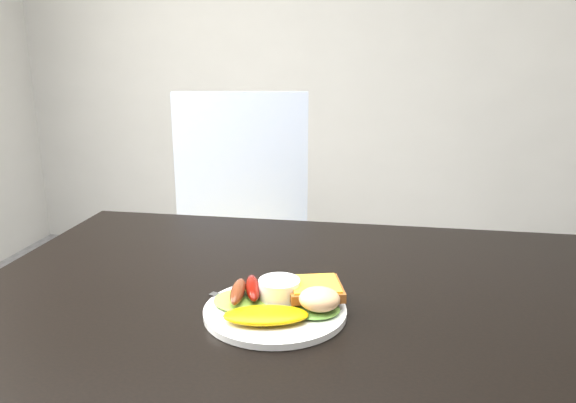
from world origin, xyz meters
TOP-DOWN VIEW (x-y plane):
  - room_back_panel at (0.00, 2.25)m, footprint 4.00×0.04m
  - dining_table at (0.00, 0.00)m, footprint 1.20×0.80m
  - dining_chair at (-0.39, 0.80)m, footprint 0.54×0.54m
  - person at (0.00, 0.45)m, footprint 0.52×0.40m
  - plate at (-0.05, -0.10)m, footprint 0.22×0.22m
  - lettuce_left at (-0.10, -0.09)m, footprint 0.12×0.11m
  - lettuce_right at (0.02, -0.10)m, footprint 0.09×0.09m
  - omelette at (-0.05, -0.15)m, footprint 0.14×0.09m
  - sausage_a at (-0.11, -0.09)m, footprint 0.03×0.09m
  - sausage_b at (-0.09, -0.08)m, footprint 0.05×0.10m
  - ramekin at (-0.05, -0.08)m, footprint 0.09×0.09m
  - toast_a at (-0.03, -0.05)m, footprint 0.09×0.09m
  - toast_b at (0.01, -0.06)m, footprint 0.10×0.10m
  - potato_salad at (0.02, -0.11)m, footprint 0.07×0.06m
  - fork at (-0.09, -0.10)m, footprint 0.15×0.07m

SIDE VIEW (x-z plane):
  - dining_chair at x=-0.39m, z-range 0.42..0.48m
  - person at x=0.00m, z-range 0.00..1.29m
  - dining_table at x=0.00m, z-range 0.71..0.75m
  - plate at x=-0.05m, z-range 0.75..0.76m
  - fork at x=-0.09m, z-range 0.76..0.77m
  - lettuce_right at x=0.02m, z-range 0.76..0.77m
  - lettuce_left at x=-0.10m, z-range 0.76..0.77m
  - toast_a at x=-0.03m, z-range 0.76..0.78m
  - omelette at x=-0.05m, z-range 0.76..0.78m
  - ramekin at x=-0.05m, z-range 0.76..0.80m
  - toast_b at x=0.01m, z-range 0.77..0.79m
  - sausage_a at x=-0.11m, z-range 0.77..0.79m
  - sausage_b at x=-0.09m, z-range 0.77..0.79m
  - potato_salad at x=0.02m, z-range 0.77..0.80m
  - room_back_panel at x=0.00m, z-range 0.00..2.70m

